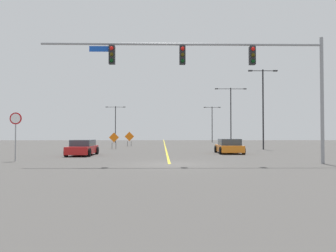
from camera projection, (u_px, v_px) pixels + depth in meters
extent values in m
plane|color=#4C4947|center=(169.00, 164.00, 18.35)|extent=(142.93, 142.93, 0.00)
cube|color=yellow|center=(164.00, 144.00, 58.03)|extent=(0.16, 79.40, 0.01)
cylinder|color=gray|center=(322.00, 100.00, 18.60)|extent=(0.20, 0.20, 7.34)
cylinder|color=gray|center=(182.00, 44.00, 18.54)|extent=(16.21, 0.14, 0.14)
cube|color=black|center=(252.00, 56.00, 18.60)|extent=(0.34, 0.32, 1.05)
sphere|color=red|center=(253.00, 49.00, 18.43)|extent=(0.22, 0.22, 0.22)
sphere|color=#3C3106|center=(253.00, 55.00, 18.43)|extent=(0.22, 0.22, 0.22)
sphere|color=black|center=(253.00, 61.00, 18.42)|extent=(0.22, 0.22, 0.22)
cube|color=black|center=(182.00, 55.00, 18.52)|extent=(0.34, 0.32, 1.05)
sphere|color=red|center=(183.00, 49.00, 18.36)|extent=(0.22, 0.22, 0.22)
sphere|color=#3C3106|center=(183.00, 55.00, 18.35)|extent=(0.22, 0.22, 0.22)
sphere|color=black|center=(183.00, 61.00, 18.34)|extent=(0.22, 0.22, 0.22)
cube|color=black|center=(112.00, 55.00, 18.45)|extent=(0.34, 0.32, 1.05)
sphere|color=red|center=(112.00, 48.00, 18.29)|extent=(0.22, 0.22, 0.22)
sphere|color=#3C3106|center=(112.00, 54.00, 18.28)|extent=(0.22, 0.22, 0.22)
sphere|color=black|center=(111.00, 60.00, 18.27)|extent=(0.22, 0.22, 0.22)
cube|color=#1447B7|center=(99.00, 49.00, 18.44)|extent=(1.10, 0.03, 0.32)
cylinder|color=gray|center=(15.00, 143.00, 20.42)|extent=(0.07, 0.07, 2.33)
cylinder|color=#B20F14|center=(16.00, 118.00, 20.46)|extent=(0.76, 0.03, 0.76)
cylinder|color=white|center=(16.00, 118.00, 20.44)|extent=(0.61, 0.01, 0.61)
cylinder|color=black|center=(212.00, 124.00, 66.07)|extent=(0.16, 0.16, 7.37)
cylinder|color=black|center=(208.00, 107.00, 66.15)|extent=(1.51, 0.08, 0.08)
cube|color=#262628|center=(205.00, 107.00, 66.13)|extent=(0.44, 0.24, 0.14)
cylinder|color=black|center=(216.00, 107.00, 66.18)|extent=(1.51, 0.08, 0.08)
cube|color=#262628|center=(219.00, 107.00, 66.19)|extent=(0.44, 0.24, 0.14)
cylinder|color=black|center=(263.00, 109.00, 35.78)|extent=(0.16, 0.16, 8.94)
cylinder|color=black|center=(257.00, 71.00, 35.88)|extent=(1.41, 0.08, 0.08)
cube|color=#262628|center=(250.00, 71.00, 35.86)|extent=(0.44, 0.24, 0.14)
cylinder|color=black|center=(269.00, 71.00, 35.90)|extent=(1.41, 0.08, 0.08)
cube|color=#262628|center=(275.00, 71.00, 35.91)|extent=(0.44, 0.24, 0.14)
cylinder|color=black|center=(231.00, 117.00, 48.27)|extent=(0.16, 0.16, 8.68)
cylinder|color=black|center=(224.00, 89.00, 48.35)|extent=(2.16, 0.08, 0.08)
cube|color=#262628|center=(216.00, 89.00, 48.33)|extent=(0.44, 0.24, 0.14)
cylinder|color=black|center=(238.00, 89.00, 48.39)|extent=(2.16, 0.08, 0.08)
cube|color=#262628|center=(245.00, 89.00, 48.41)|extent=(0.44, 0.24, 0.14)
cylinder|color=black|center=(115.00, 124.00, 64.62)|extent=(0.16, 0.16, 7.31)
cylinder|color=black|center=(111.00, 107.00, 64.69)|extent=(1.77, 0.08, 0.08)
cube|color=#262628|center=(107.00, 107.00, 64.68)|extent=(0.44, 0.24, 0.14)
cylinder|color=black|center=(120.00, 107.00, 64.72)|extent=(1.77, 0.08, 0.08)
cube|color=#262628|center=(124.00, 107.00, 64.74)|extent=(0.44, 0.24, 0.14)
cube|color=orange|center=(129.00, 136.00, 45.27)|extent=(1.34, 0.15, 1.34)
cylinder|color=black|center=(127.00, 144.00, 45.21)|extent=(0.05, 0.05, 0.69)
cylinder|color=black|center=(131.00, 144.00, 45.27)|extent=(0.05, 0.05, 0.69)
cube|color=orange|center=(114.00, 137.00, 37.25)|extent=(1.14, 0.18, 1.15)
cylinder|color=black|center=(112.00, 146.00, 37.19)|extent=(0.05, 0.05, 0.73)
cylinder|color=black|center=(116.00, 146.00, 37.25)|extent=(0.05, 0.05, 0.73)
cube|color=red|center=(82.00, 150.00, 25.75)|extent=(1.74, 4.21, 0.59)
cube|color=#333D47|center=(83.00, 143.00, 25.97)|extent=(1.56, 2.47, 0.50)
cylinder|color=black|center=(66.00, 153.00, 24.25)|extent=(0.22, 0.64, 0.64)
cylinder|color=black|center=(89.00, 152.00, 24.29)|extent=(0.22, 0.64, 0.64)
cylinder|color=black|center=(76.00, 151.00, 27.20)|extent=(0.22, 0.64, 0.64)
cylinder|color=black|center=(97.00, 151.00, 27.23)|extent=(0.22, 0.64, 0.64)
cube|color=orange|center=(229.00, 148.00, 28.49)|extent=(2.02, 4.21, 0.57)
cube|color=#333D47|center=(229.00, 142.00, 28.29)|extent=(1.78, 2.24, 0.56)
cylinder|color=black|center=(236.00, 149.00, 29.93)|extent=(0.24, 0.65, 0.64)
cylinder|color=black|center=(216.00, 149.00, 29.95)|extent=(0.24, 0.65, 0.64)
cylinder|color=black|center=(244.00, 151.00, 27.02)|extent=(0.24, 0.65, 0.64)
cylinder|color=black|center=(221.00, 151.00, 27.03)|extent=(0.24, 0.65, 0.64)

